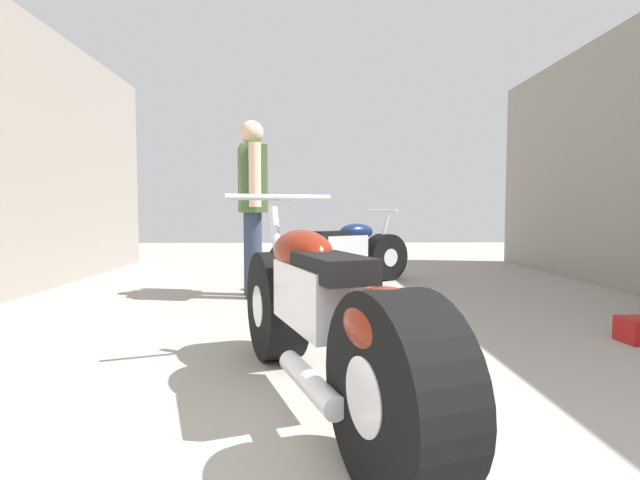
# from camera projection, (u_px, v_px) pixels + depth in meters

# --- Properties ---
(ground_plane) EXTENTS (17.79, 17.79, 0.00)m
(ground_plane) POSITION_uv_depth(u_px,v_px,m) (341.00, 315.00, 3.90)
(ground_plane) COLOR #9E998E
(motorcycle_maroon_cruiser) EXTENTS (0.91, 1.99, 0.95)m
(motorcycle_maroon_cruiser) POSITION_uv_depth(u_px,v_px,m) (320.00, 318.00, 2.04)
(motorcycle_maroon_cruiser) COLOR black
(motorcycle_maroon_cruiser) RESTS_ON ground_plane
(motorcycle_black_naked) EXTENTS (1.69, 1.19, 0.88)m
(motorcycle_black_naked) POSITION_uv_depth(u_px,v_px,m) (341.00, 254.00, 5.46)
(motorcycle_black_naked) COLOR black
(motorcycle_black_naked) RESTS_ON ground_plane
(mechanic_in_blue) EXTENTS (0.34, 0.70, 1.74)m
(mechanic_in_blue) POSITION_uv_depth(u_px,v_px,m) (252.00, 198.00, 4.66)
(mechanic_in_blue) COLOR #2D3851
(mechanic_in_blue) RESTS_ON ground_plane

